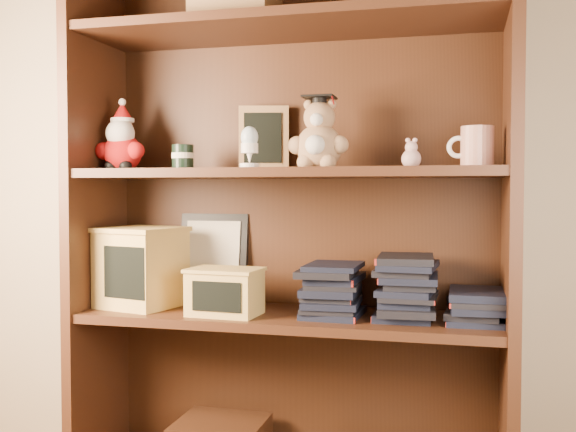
% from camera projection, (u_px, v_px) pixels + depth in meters
% --- Properties ---
extents(bookcase, '(1.20, 0.35, 1.60)m').
position_uv_depth(bookcase, '(292.00, 230.00, 1.90)').
color(bookcase, '#3F2012').
rests_on(bookcase, ground).
extents(shelf_lower, '(1.14, 0.33, 0.02)m').
position_uv_depth(shelf_lower, '(288.00, 318.00, 1.86)').
color(shelf_lower, '#3F2012').
rests_on(shelf_lower, ground).
extents(shelf_upper, '(1.14, 0.33, 0.02)m').
position_uv_depth(shelf_upper, '(288.00, 173.00, 1.85)').
color(shelf_upper, '#3F2012').
rests_on(shelf_upper, ground).
extents(santa_plush, '(0.15, 0.11, 0.22)m').
position_uv_depth(santa_plush, '(122.00, 143.00, 1.96)').
color(santa_plush, '#A50F0F').
rests_on(santa_plush, shelf_upper).
extents(teachers_tin, '(0.06, 0.06, 0.07)m').
position_uv_depth(teachers_tin, '(183.00, 157.00, 1.92)').
color(teachers_tin, black).
rests_on(teachers_tin, shelf_upper).
extents(chalkboard_plaque, '(0.15, 0.10, 0.19)m').
position_uv_depth(chalkboard_plaque, '(264.00, 139.00, 1.98)').
color(chalkboard_plaque, '#9E7547').
rests_on(chalkboard_plaque, shelf_upper).
extents(egg_cup, '(0.05, 0.05, 0.11)m').
position_uv_depth(egg_cup, '(249.00, 146.00, 1.79)').
color(egg_cup, white).
rests_on(egg_cup, shelf_upper).
extents(grad_teddy_bear, '(0.17, 0.14, 0.20)m').
position_uv_depth(grad_teddy_bear, '(319.00, 140.00, 1.82)').
color(grad_teddy_bear, '#A98159').
rests_on(grad_teddy_bear, shelf_upper).
extents(pink_figurine, '(0.05, 0.05, 0.08)m').
position_uv_depth(pink_figurine, '(411.00, 156.00, 1.76)').
color(pink_figurine, beige).
rests_on(pink_figurine, shelf_upper).
extents(teacher_mug, '(0.12, 0.08, 0.10)m').
position_uv_depth(teacher_mug, '(476.00, 147.00, 1.72)').
color(teacher_mug, silver).
rests_on(teacher_mug, shelf_upper).
extents(certificate_frame, '(0.22, 0.06, 0.27)m').
position_uv_depth(certificate_frame, '(213.00, 258.00, 2.06)').
color(certificate_frame, black).
rests_on(certificate_frame, shelf_lower).
extents(treats_box, '(0.26, 0.26, 0.23)m').
position_uv_depth(treats_box, '(141.00, 266.00, 1.97)').
color(treats_box, '#D6B057').
rests_on(treats_box, shelf_lower).
extents(pencils_box, '(0.20, 0.15, 0.13)m').
position_uv_depth(pencils_box, '(225.00, 291.00, 1.84)').
color(pencils_box, '#D6B057').
rests_on(pencils_box, shelf_lower).
extents(book_stack_left, '(0.14, 0.20, 0.14)m').
position_uv_depth(book_stack_left, '(332.00, 289.00, 1.83)').
color(book_stack_left, black).
rests_on(book_stack_left, shelf_lower).
extents(book_stack_mid, '(0.14, 0.20, 0.16)m').
position_uv_depth(book_stack_mid, '(406.00, 289.00, 1.78)').
color(book_stack_mid, black).
rests_on(book_stack_mid, shelf_lower).
extents(book_stack_right, '(0.14, 0.20, 0.08)m').
position_uv_depth(book_stack_right, '(475.00, 307.00, 1.74)').
color(book_stack_right, black).
rests_on(book_stack_right, shelf_lower).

